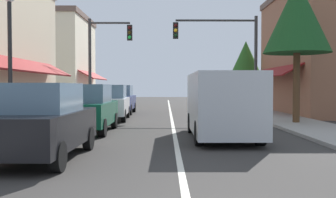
{
  "coord_description": "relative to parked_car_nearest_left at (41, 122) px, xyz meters",
  "views": [
    {
      "loc": [
        -0.31,
        -4.07,
        1.7
      ],
      "look_at": [
        -0.19,
        15.6,
        1.06
      ],
      "focal_mm": 41.71,
      "sensor_mm": 36.0,
      "label": 1
    }
  ],
  "objects": [
    {
      "name": "ground_plane",
      "position": [
        3.19,
        13.08,
        -0.88
      ],
      "size": [
        80.0,
        80.0,
        0.0
      ],
      "primitive_type": "plane",
      "color": "#33302D"
    },
    {
      "name": "sidewalk_left",
      "position": [
        -2.31,
        13.08,
        -0.82
      ],
      "size": [
        2.6,
        56.0,
        0.12
      ],
      "primitive_type": "cube",
      "color": "#A39E99",
      "rests_on": "ground"
    },
    {
      "name": "sidewalk_right",
      "position": [
        8.69,
        13.08,
        -0.82
      ],
      "size": [
        2.6,
        56.0,
        0.12
      ],
      "primitive_type": "cube",
      "color": "gray",
      "rests_on": "ground"
    },
    {
      "name": "lane_center_stripe",
      "position": [
        3.19,
        13.08,
        -0.88
      ],
      "size": [
        0.14,
        52.0,
        0.01
      ],
      "primitive_type": "cube",
      "color": "silver",
      "rests_on": "ground"
    },
    {
      "name": "storefront_right_block",
      "position": [
        12.56,
        15.08,
        2.97
      ],
      "size": [
        6.46,
        10.2,
        7.68
      ],
      "color": "#8E5B42",
      "rests_on": "ground"
    },
    {
      "name": "storefront_far_left",
      "position": [
        -6.25,
        23.08,
        2.85
      ],
      "size": [
        6.6,
        8.2,
        7.46
      ],
      "color": "beige",
      "rests_on": "ground"
    },
    {
      "name": "parked_car_nearest_left",
      "position": [
        0.0,
        0.0,
        0.0
      ],
      "size": [
        1.86,
        4.14,
        1.77
      ],
      "rotation": [
        0.0,
        0.0,
        -0.02
      ],
      "color": "black",
      "rests_on": "ground"
    },
    {
      "name": "parked_car_second_left",
      "position": [
        -0.0,
        5.34,
        0.0
      ],
      "size": [
        1.81,
        4.11,
        1.77
      ],
      "rotation": [
        0.0,
        0.0,
        -0.01
      ],
      "color": "#0F4C33",
      "rests_on": "ground"
    },
    {
      "name": "parked_car_third_left",
      "position": [
        0.08,
        10.6,
        0.0
      ],
      "size": [
        1.88,
        4.15,
        1.77
      ],
      "rotation": [
        0.0,
        0.0,
        0.03
      ],
      "color": "silver",
      "rests_on": "ground"
    },
    {
      "name": "parked_car_far_left",
      "position": [
        0.0,
        15.22,
        0.0
      ],
      "size": [
        1.8,
        4.11,
        1.77
      ],
      "rotation": [
        0.0,
        0.0,
        -0.01
      ],
      "color": "navy",
      "rests_on": "ground"
    },
    {
      "name": "van_in_lane",
      "position": [
        4.71,
        3.7,
        0.27
      ],
      "size": [
        2.02,
        5.19,
        2.12
      ],
      "rotation": [
        0.0,
        0.0,
        0.0
      ],
      "color": "#B2B7BC",
      "rests_on": "ground"
    },
    {
      "name": "traffic_signal_mast_arm",
      "position": [
        6.35,
        13.06,
        2.98
      ],
      "size": [
        4.79,
        0.5,
        5.67
      ],
      "color": "#333333",
      "rests_on": "ground"
    },
    {
      "name": "traffic_signal_left_corner",
      "position": [
        -0.79,
        14.09,
        2.83
      ],
      "size": [
        2.62,
        0.5,
        5.69
      ],
      "color": "#333333",
      "rests_on": "ground"
    },
    {
      "name": "street_lamp_left_near",
      "position": [
        -1.65,
        2.4,
        2.18
      ],
      "size": [
        0.36,
        0.36,
        4.5
      ],
      "color": "black",
      "rests_on": "ground"
    },
    {
      "name": "tree_right_near",
      "position": [
        8.61,
        8.05,
        3.84
      ],
      "size": [
        2.92,
        2.92,
        6.36
      ],
      "color": "#4C331E",
      "rests_on": "ground"
    },
    {
      "name": "tree_right_far",
      "position": [
        9.05,
        21.04,
        2.93
      ],
      "size": [
        2.42,
        2.42,
        5.18
      ],
      "color": "#4C331E",
      "rests_on": "ground"
    }
  ]
}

